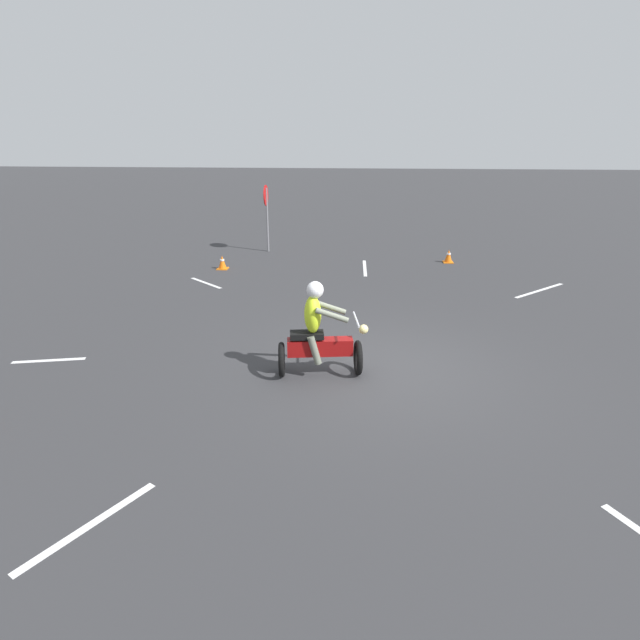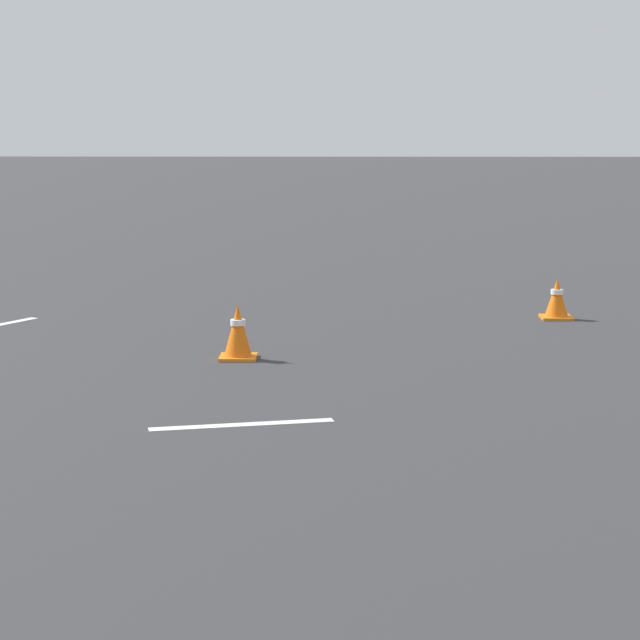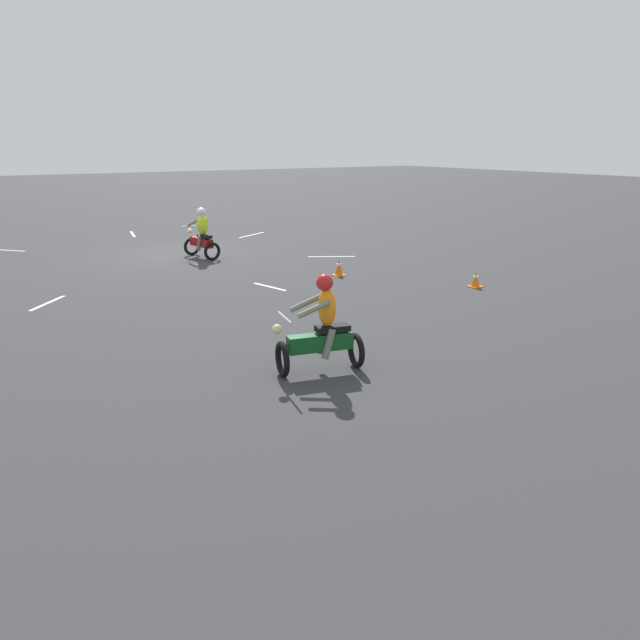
{
  "view_description": "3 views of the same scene",
  "coord_description": "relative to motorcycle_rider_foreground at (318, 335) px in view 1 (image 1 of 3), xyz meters",
  "views": [
    {
      "loc": [
        -8.01,
        0.4,
        3.84
      ],
      "look_at": [
        -0.33,
        1.13,
        1.0
      ],
      "focal_mm": 28.0,
      "sensor_mm": 36.0,
      "label": 1
    },
    {
      "loc": [
        8.01,
        6.77,
        2.07
      ],
      "look_at": [
        0.83,
        6.66,
        0.9
      ],
      "focal_mm": 70.0,
      "sensor_mm": 36.0,
      "label": 2
    },
    {
      "loc": [
        7.19,
        20.47,
        3.7
      ],
      "look_at": [
        2.0,
        12.2,
        0.9
      ],
      "focal_mm": 35.0,
      "sensor_mm": 36.0,
      "label": 3
    }
  ],
  "objects": [
    {
      "name": "traffic_cone_near_right",
      "position": [
        8.51,
        -3.41,
        -0.52
      ],
      "size": [
        0.32,
        0.32,
        0.43
      ],
      "color": "orange",
      "rests_on": "ground"
    },
    {
      "name": "lane_stripe_n",
      "position": [
        0.1,
        4.95,
        -0.72
      ],
      "size": [
        0.39,
        1.26,
        0.01
      ],
      "primitive_type": "cube",
      "rotation": [
        0.0,
        0.0,
        3.38
      ],
      "color": "silver",
      "rests_on": "ground"
    },
    {
      "name": "ground_plane",
      "position": [
        0.34,
        -1.16,
        -0.73
      ],
      "size": [
        120.0,
        120.0,
        0.0
      ],
      "primitive_type": "plane",
      "color": "#333335"
    },
    {
      "name": "motorcycle_rider_foreground",
      "position": [
        0.0,
        0.0,
        0.0
      ],
      "size": [
        0.84,
        1.55,
        1.66
      ],
      "rotation": [
        0.0,
        0.0,
        3.29
      ],
      "color": "black",
      "rests_on": "ground"
    },
    {
      "name": "lane_stripe_ne",
      "position": [
        5.4,
        3.69,
        -0.72
      ],
      "size": [
        1.02,
        1.18,
        0.01
      ],
      "primitive_type": "cube",
      "rotation": [
        0.0,
        0.0,
        2.44
      ],
      "color": "silver",
      "rests_on": "ground"
    },
    {
      "name": "lane_stripe_se",
      "position": [
        5.53,
        -5.38,
        -0.72
      ],
      "size": [
        1.53,
        1.68,
        0.01
      ],
      "primitive_type": "cube",
      "rotation": [
        0.0,
        0.0,
        7.02
      ],
      "color": "silver",
      "rests_on": "ground"
    },
    {
      "name": "stop_sign",
      "position": [
        9.65,
        2.75,
        0.91
      ],
      "size": [
        0.7,
        0.08,
        2.3
      ],
      "color": "slate",
      "rests_on": "ground"
    },
    {
      "name": "traffic_cone_near_left",
      "position": [
        6.98,
        3.65,
        -0.52
      ],
      "size": [
        0.32,
        0.32,
        0.42
      ],
      "color": "orange",
      "rests_on": "ground"
    },
    {
      "name": "lane_stripe_nw",
      "position": [
        -3.75,
        2.04,
        -0.72
      ],
      "size": [
        1.44,
        0.87,
        0.01
      ],
      "primitive_type": "cube",
      "rotation": [
        0.0,
        0.0,
        4.2
      ],
      "color": "silver",
      "rests_on": "ground"
    },
    {
      "name": "lane_stripe_e",
      "position": [
        7.52,
        -0.72,
        -0.72
      ],
      "size": [
        2.01,
        0.16,
        0.01
      ],
      "primitive_type": "cube",
      "rotation": [
        0.0,
        0.0,
        1.6
      ],
      "color": "silver",
      "rests_on": "ground"
    }
  ]
}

